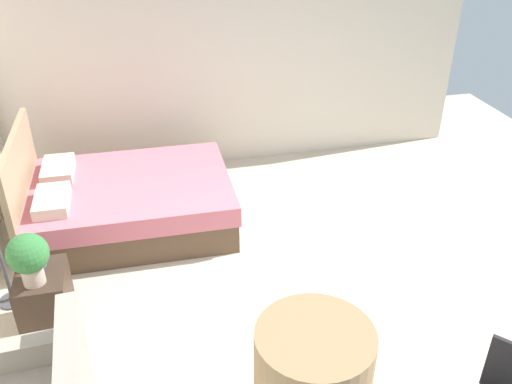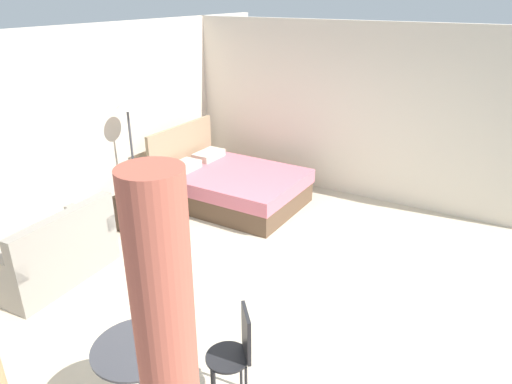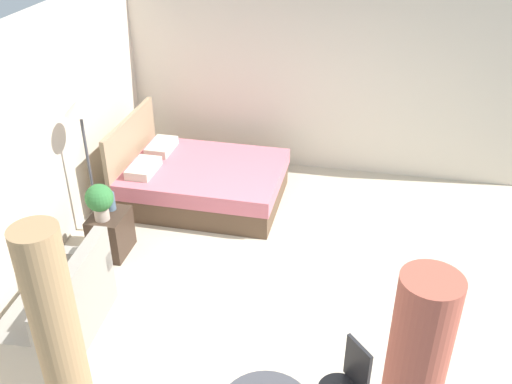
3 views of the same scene
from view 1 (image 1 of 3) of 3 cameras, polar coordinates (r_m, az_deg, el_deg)
The scene contains 6 objects.
ground_plane at distance 5.10m, azimuth 5.48°, elevation -11.32°, with size 9.05×8.98×0.02m, color beige.
wall_right at distance 7.03m, azimuth -1.91°, elevation 13.92°, with size 0.12×5.98×2.79m, color beige.
bed at distance 6.06m, azimuth -13.47°, elevation -1.04°, with size 1.61×2.16×1.16m.
nightstand at distance 5.00m, azimuth -21.07°, elevation -10.42°, with size 0.51×0.40×0.54m.
potted_plant at distance 4.62m, azimuth -22.63°, elevation -6.18°, with size 0.32×0.32×0.45m.
vase at distance 4.88m, azimuth -21.95°, elevation -6.13°, with size 0.13×0.13×0.22m.
Camera 1 is at (-3.58, 1.35, 3.36)m, focal length 38.41 mm.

